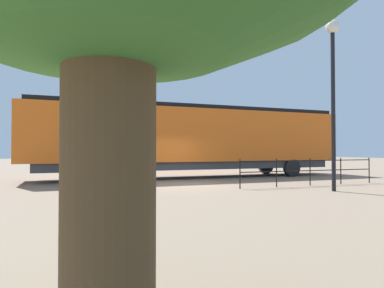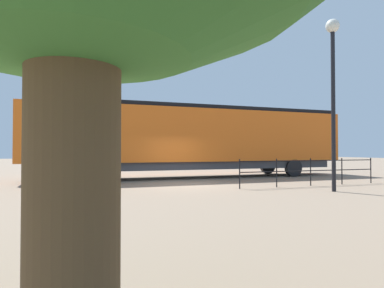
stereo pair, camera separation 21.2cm
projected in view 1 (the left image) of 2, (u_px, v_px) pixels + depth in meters
The scene contains 4 objects.
ground_plane at pixel (187, 185), 15.65m from camera, with size 120.00×120.00×0.00m, color #84705B.
locomotive at pixel (200, 138), 19.94m from camera, with size 3.18×18.95×4.26m.
lamp_post at pixel (333, 69), 13.16m from camera, with size 0.54×0.54×6.89m.
platform_fence at pixel (310, 168), 15.21m from camera, with size 0.05×7.40×1.26m.
Camera 1 is at (14.77, -5.28, 1.62)m, focal length 30.71 mm.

